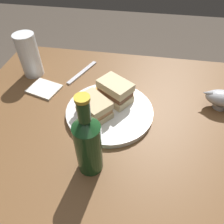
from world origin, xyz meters
TOP-DOWN VIEW (x-y plane):
  - ground_plane at (0.00, 0.00)m, footprint 6.00×6.00m
  - dining_table at (0.00, 0.00)m, footprint 1.05×0.86m
  - plate at (-0.02, 0.04)m, footprint 0.29×0.29m
  - sandwich_half_left at (-0.01, 0.10)m, footprint 0.13×0.12m
  - sandwich_half_right at (-0.07, 0.02)m, footprint 0.13×0.12m
  - potato_wedge_front at (-0.08, 0.03)m, footprint 0.04×0.05m
  - potato_wedge_middle at (-0.10, 0.07)m, footprint 0.03×0.06m
  - potato_wedge_back at (-0.07, 0.07)m, footprint 0.03×0.05m
  - potato_wedge_left_edge at (-0.07, 0.11)m, footprint 0.04×0.05m
  - potato_wedge_right_edge at (-0.08, 0.10)m, footprint 0.04×0.04m
  - pint_glass at (-0.37, 0.22)m, footprint 0.08×0.08m
  - gravy_boat at (0.34, 0.14)m, footprint 0.13×0.07m
  - cider_bottle at (-0.04, -0.16)m, footprint 0.07×0.07m
  - napkin at (-0.29, 0.13)m, footprint 0.13×0.12m
  - fork at (-0.17, 0.25)m, footprint 0.08×0.17m

SIDE VIEW (x-z plane):
  - ground_plane at x=0.00m, z-range 0.00..0.00m
  - dining_table at x=0.00m, z-range 0.00..0.76m
  - fork at x=-0.17m, z-range 0.76..0.76m
  - napkin at x=-0.29m, z-range 0.76..0.76m
  - plate at x=-0.02m, z-range 0.76..0.77m
  - potato_wedge_right_edge at x=-0.08m, z-range 0.77..0.79m
  - potato_wedge_front at x=-0.08m, z-range 0.77..0.79m
  - potato_wedge_back at x=-0.07m, z-range 0.77..0.79m
  - potato_wedge_left_edge at x=-0.07m, z-range 0.77..0.79m
  - potato_wedge_middle at x=-0.10m, z-range 0.77..0.79m
  - gravy_boat at x=0.34m, z-range 0.76..0.83m
  - sandwich_half_right at x=-0.07m, z-range 0.77..0.83m
  - sandwich_half_left at x=-0.01m, z-range 0.77..0.85m
  - pint_glass at x=-0.37m, z-range 0.74..0.91m
  - cider_bottle at x=-0.04m, z-range 0.73..0.98m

